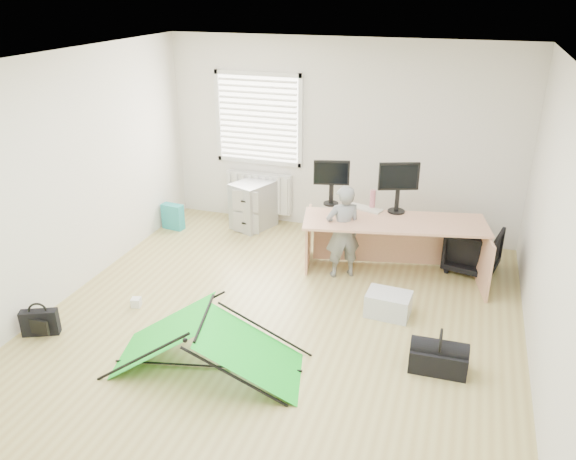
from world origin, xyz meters
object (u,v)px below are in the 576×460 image
(filing_cabinet, at_px, (253,205))
(monitor_left, at_px, (331,188))
(monitor_right, at_px, (398,194))
(desk, at_px, (392,249))
(person, at_px, (343,232))
(laptop_bag, at_px, (40,322))
(office_chair, at_px, (473,249))
(kite, at_px, (206,343))
(storage_crate, at_px, (388,304))
(duffel_bag, at_px, (438,360))
(thermos, at_px, (373,199))

(filing_cabinet, bearing_deg, monitor_left, -2.10)
(monitor_right, bearing_deg, desk, -105.22)
(person, distance_m, laptop_bag, 3.48)
(office_chair, bearing_deg, monitor_right, 23.56)
(kite, bearing_deg, storage_crate, 31.35)
(monitor_right, relative_size, office_chair, 0.79)
(laptop_bag, xyz_separation_m, duffel_bag, (3.94, 0.67, -0.02))
(desk, distance_m, storage_crate, 0.94)
(kite, distance_m, storage_crate, 2.07)
(monitor_left, bearing_deg, duffel_bag, -65.84)
(desk, distance_m, duffel_bag, 1.87)
(filing_cabinet, bearing_deg, person, -11.63)
(monitor_left, bearing_deg, filing_cabinet, 141.83)
(monitor_left, xyz_separation_m, storage_crate, (0.96, -1.20, -0.82))
(person, xyz_separation_m, duffel_bag, (1.28, -1.54, -0.47))
(monitor_left, relative_size, office_chair, 0.72)
(office_chair, bearing_deg, monitor_left, 18.55)
(thermos, distance_m, office_chair, 1.40)
(laptop_bag, bearing_deg, storage_crate, -0.57)
(desk, bearing_deg, storage_crate, -95.14)
(filing_cabinet, height_order, laptop_bag, filing_cabinet)
(monitor_right, distance_m, duffel_bag, 2.30)
(laptop_bag, relative_size, duffel_bag, 0.70)
(monitor_left, relative_size, monitor_right, 0.92)
(storage_crate, relative_size, laptop_bag, 1.27)
(office_chair, relative_size, kite, 0.35)
(filing_cabinet, distance_m, monitor_right, 2.31)
(person, bearing_deg, monitor_left, -90.09)
(kite, distance_m, duffel_bag, 2.17)
(thermos, xyz_separation_m, office_chair, (1.27, 0.16, -0.58))
(filing_cabinet, distance_m, kite, 3.35)
(desk, xyz_separation_m, laptop_bag, (-3.24, -2.39, -0.23))
(monitor_right, relative_size, laptop_bag, 1.33)
(office_chair, height_order, storage_crate, office_chair)
(monitor_left, height_order, person, person)
(duffel_bag, bearing_deg, filing_cabinet, 135.89)
(monitor_right, xyz_separation_m, person, (-0.56, -0.47, -0.38))
(storage_crate, bearing_deg, duffel_bag, -54.05)
(duffel_bag, bearing_deg, desk, 110.41)
(desk, distance_m, office_chair, 1.06)
(person, bearing_deg, office_chair, 173.12)
(monitor_left, xyz_separation_m, person, (0.27, -0.47, -0.36))
(thermos, distance_m, person, 0.61)
(thermos, bearing_deg, laptop_bag, -137.21)
(monitor_right, relative_size, thermos, 2.00)
(monitor_left, relative_size, duffel_bag, 0.85)
(storage_crate, bearing_deg, desk, 96.69)
(thermos, height_order, storage_crate, thermos)
(monitor_left, xyz_separation_m, thermos, (0.53, 0.01, -0.09))
(monitor_left, distance_m, duffel_bag, 2.68)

